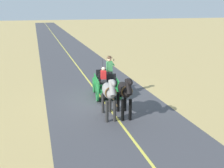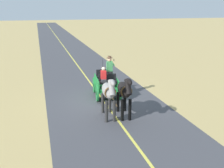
% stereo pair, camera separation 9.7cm
% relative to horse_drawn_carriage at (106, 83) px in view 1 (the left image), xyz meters
% --- Properties ---
extents(ground_plane, '(200.00, 200.00, 0.00)m').
position_rel_horse_drawn_carriage_xyz_m(ground_plane, '(0.39, 0.67, -0.82)').
color(ground_plane, tan).
extents(road_surface, '(6.42, 160.00, 0.01)m').
position_rel_horse_drawn_carriage_xyz_m(road_surface, '(0.39, 0.67, -0.81)').
color(road_surface, '#424247').
rests_on(road_surface, ground).
extents(road_centre_stripe, '(0.12, 160.00, 0.00)m').
position_rel_horse_drawn_carriage_xyz_m(road_centre_stripe, '(0.39, 0.67, -0.81)').
color(road_centre_stripe, '#DBCC4C').
rests_on(road_centre_stripe, road_surface).
extents(horse_drawn_carriage, '(1.67, 4.52, 2.50)m').
position_rel_horse_drawn_carriage_xyz_m(horse_drawn_carriage, '(0.00, 0.00, 0.00)').
color(horse_drawn_carriage, '#1E7233').
rests_on(horse_drawn_carriage, ground).
extents(horse_near_side, '(0.75, 2.15, 2.21)m').
position_rel_horse_drawn_carriage_xyz_m(horse_near_side, '(-0.04, 3.05, 0.51)').
color(horse_near_side, black).
rests_on(horse_near_side, ground).
extents(horse_off_side, '(0.71, 2.14, 2.21)m').
position_rel_horse_drawn_carriage_xyz_m(horse_off_side, '(0.72, 2.97, 0.51)').
color(horse_off_side, gray).
rests_on(horse_off_side, ground).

